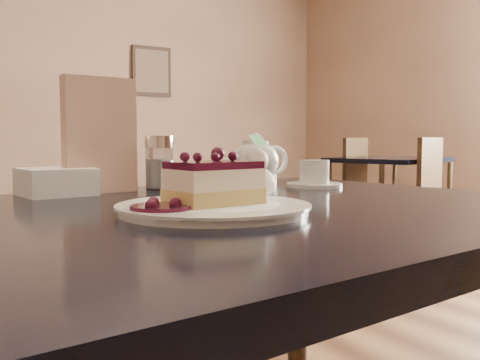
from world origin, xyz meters
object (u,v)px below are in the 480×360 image
bg_table_far_right (388,232)px  dessert_plate (214,209)px  main_table (194,262)px  cheesecake_slice (214,183)px  tea_set (267,165)px

bg_table_far_right → dessert_plate: bearing=-157.3°
main_table → cheesecake_slice: size_ratio=9.95×
dessert_plate → bg_table_far_right: size_ratio=0.15×
dessert_plate → cheesecake_slice: size_ratio=2.03×
cheesecake_slice → bg_table_far_right: 3.97m
dessert_plate → cheesecake_slice: 0.04m
main_table → cheesecake_slice: cheesecake_slice is taller
bg_table_far_right → main_table: bearing=-157.9°
cheesecake_slice → bg_table_far_right: size_ratio=0.08×
tea_set → cheesecake_slice: bearing=-132.1°
tea_set → main_table: bearing=-136.6°
main_table → bg_table_far_right: 3.93m
main_table → dessert_plate: bearing=-90.0°
cheesecake_slice → main_table: bearing=90.0°
main_table → dessert_plate: (0.01, -0.05, 0.08)m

